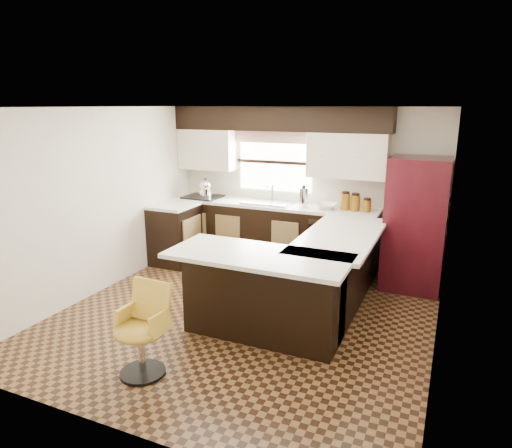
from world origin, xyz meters
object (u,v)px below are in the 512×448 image
at_px(refrigerator, 415,224).
at_px(bar_chair, 140,332).
at_px(peninsula_long, 335,273).
at_px(peninsula_return, 264,296).

bearing_deg(refrigerator, bar_chair, -122.58).
relative_size(peninsula_long, refrigerator, 1.10).
height_order(refrigerator, bar_chair, refrigerator).
xyz_separation_m(peninsula_return, refrigerator, (1.33, 2.06, 0.44)).
xyz_separation_m(peninsula_long, peninsula_return, (-0.53, -0.97, 0.00)).
distance_m(peninsula_long, refrigerator, 1.42).
relative_size(refrigerator, bar_chair, 2.06).
distance_m(peninsula_return, refrigerator, 2.49).
height_order(peninsula_long, refrigerator, refrigerator).
bearing_deg(peninsula_long, bar_chair, -120.49).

